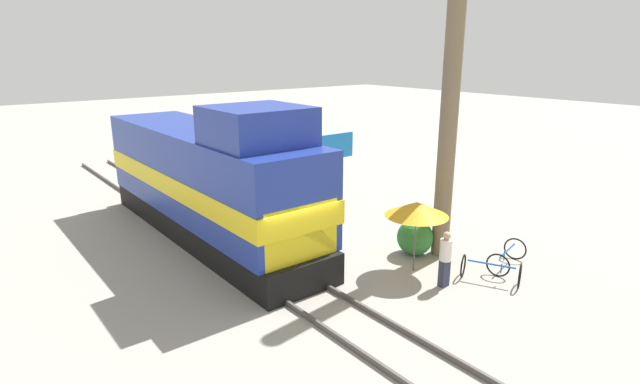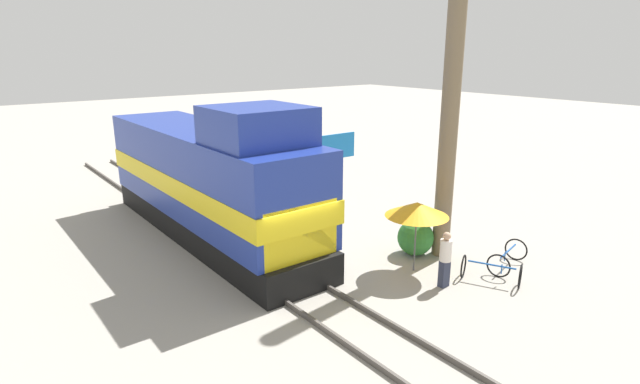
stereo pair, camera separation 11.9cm
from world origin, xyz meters
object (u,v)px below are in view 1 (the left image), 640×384
at_px(person_bystander, 445,257).
at_px(bicycle_spare, 507,256).
at_px(locomotive, 211,182).
at_px(billboard_sign, 331,150).
at_px(vendor_umbrella, 417,209).
at_px(bicycle, 491,270).
at_px(utility_pole, 450,97).

relative_size(person_bystander, bicycle_spare, 0.93).
distance_m(locomotive, billboard_sign, 6.50).
height_order(vendor_umbrella, billboard_sign, billboard_sign).
distance_m(billboard_sign, bicycle_spare, 9.32).
bearing_deg(billboard_sign, vendor_umbrella, -110.46).
relative_size(vendor_umbrella, billboard_sign, 0.74).
bearing_deg(locomotive, bicycle, -59.80).
distance_m(locomotive, person_bystander, 8.39).
height_order(locomotive, utility_pole, utility_pole).
distance_m(utility_pole, bicycle, 5.36).
xyz_separation_m(utility_pole, billboard_sign, (1.08, 7.10, -2.92)).
relative_size(billboard_sign, bicycle_spare, 1.66).
relative_size(utility_pole, person_bystander, 6.20).
bearing_deg(utility_pole, bicycle, -103.03).
distance_m(locomotive, utility_pole, 8.53).
relative_size(utility_pole, bicycle_spare, 5.76).
bearing_deg(person_bystander, billboard_sign, 71.57).
relative_size(vendor_umbrella, bicycle, 1.24).
bearing_deg(billboard_sign, locomotive, -169.62).
distance_m(locomotive, bicycle, 9.66).
bearing_deg(vendor_umbrella, bicycle, -58.91).
distance_m(vendor_umbrella, bicycle_spare, 3.36).
bearing_deg(utility_pole, billboard_sign, 81.32).
bearing_deg(utility_pole, person_bystander, -138.60).
distance_m(utility_pole, vendor_umbrella, 3.63).
height_order(billboard_sign, person_bystander, billboard_sign).
xyz_separation_m(utility_pole, bicycle, (-0.53, -2.29, -4.82)).
bearing_deg(vendor_umbrella, person_bystander, -95.45).
bearing_deg(utility_pole, bicycle_spare, -69.92).
xyz_separation_m(utility_pole, vendor_umbrella, (-1.70, -0.36, -3.19)).
xyz_separation_m(locomotive, billboard_sign, (6.39, 1.17, 0.15)).
bearing_deg(bicycle_spare, locomotive, -156.46).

